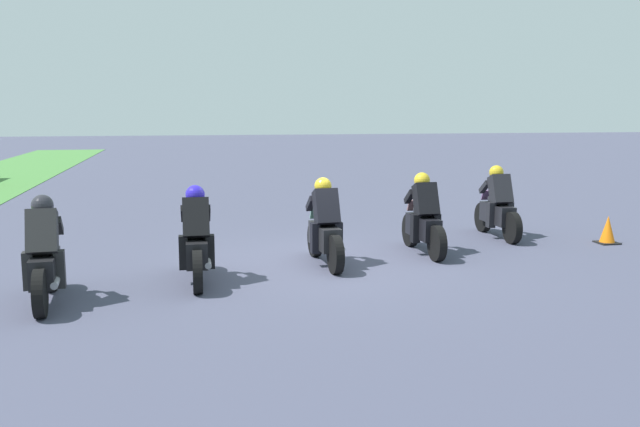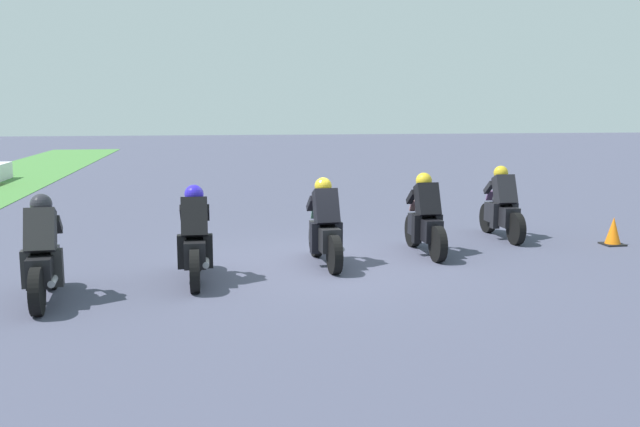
# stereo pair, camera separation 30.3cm
# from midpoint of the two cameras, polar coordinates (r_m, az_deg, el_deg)

# --- Properties ---
(ground_plane) EXTENTS (120.00, 120.00, 0.00)m
(ground_plane) POSITION_cam_midpoint_polar(r_m,az_deg,el_deg) (12.08, 0.82, -4.16)
(ground_plane) COLOR #43455A
(rider_lane_a) EXTENTS (2.04, 0.54, 1.51)m
(rider_lane_a) POSITION_cam_midpoint_polar(r_m,az_deg,el_deg) (14.85, 15.37, 0.38)
(rider_lane_a) COLOR black
(rider_lane_a) RESTS_ON ground_plane
(rider_lane_b) EXTENTS (2.04, 0.54, 1.51)m
(rider_lane_b) POSITION_cam_midpoint_polar(r_m,az_deg,el_deg) (12.94, 9.35, -0.60)
(rider_lane_b) COLOR black
(rider_lane_b) RESTS_ON ground_plane
(rider_lane_c) EXTENTS (2.04, 0.55, 1.51)m
(rider_lane_c) POSITION_cam_midpoint_polar(r_m,az_deg,el_deg) (11.88, 1.13, -1.31)
(rider_lane_c) COLOR black
(rider_lane_c) RESTS_ON ground_plane
(rider_lane_d) EXTENTS (2.04, 0.54, 1.51)m
(rider_lane_d) POSITION_cam_midpoint_polar(r_m,az_deg,el_deg) (10.90, -9.48, -2.34)
(rider_lane_d) COLOR black
(rider_lane_d) RESTS_ON ground_plane
(rider_lane_e) EXTENTS (2.04, 0.55, 1.51)m
(rider_lane_e) POSITION_cam_midpoint_polar(r_m,az_deg,el_deg) (10.32, -21.12, -3.43)
(rider_lane_e) COLOR black
(rider_lane_e) RESTS_ON ground_plane
(traffic_cone) EXTENTS (0.40, 0.40, 0.56)m
(traffic_cone) POSITION_cam_midpoint_polar(r_m,az_deg,el_deg) (14.92, 23.60, -1.41)
(traffic_cone) COLOR black
(traffic_cone) RESTS_ON ground_plane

